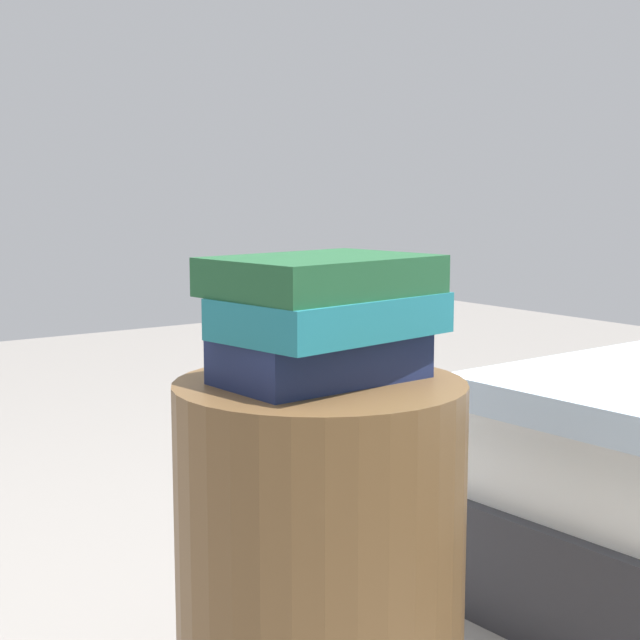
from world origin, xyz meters
TOP-DOWN VIEW (x-y plane):
  - side_table at (0.00, 0.00)m, footprint 0.38×0.38m
  - book_navy at (-0.01, -0.01)m, footprint 0.27×0.17m
  - book_teal at (-0.01, 0.01)m, footprint 0.31×0.22m
  - book_forest at (-0.01, -0.01)m, footprint 0.30×0.23m

SIDE VIEW (x-z plane):
  - side_table at x=0.00m, z-range 0.00..0.55m
  - book_navy at x=-0.01m, z-range 0.55..0.61m
  - book_teal at x=-0.01m, z-range 0.61..0.67m
  - book_forest at x=-0.01m, z-range 0.67..0.71m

